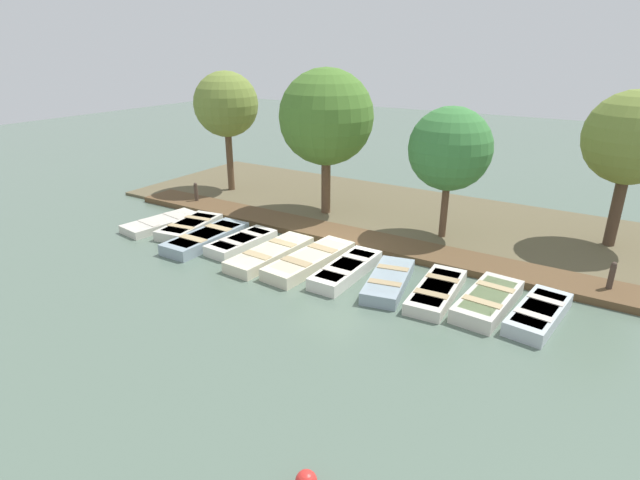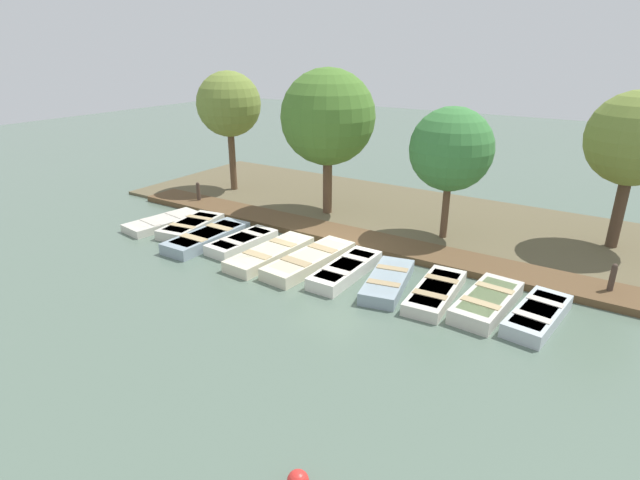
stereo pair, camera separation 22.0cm
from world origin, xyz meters
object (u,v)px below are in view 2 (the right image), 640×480
at_px(rowboat_6, 346,270).
at_px(rowboat_7, 388,281).
at_px(rowboat_5, 310,260).
at_px(rowboat_0, 164,222).
at_px(rowboat_1, 191,226).
at_px(rowboat_2, 207,237).
at_px(rowboat_9, 487,302).
at_px(rowboat_4, 271,253).
at_px(rowboat_3, 242,242).
at_px(rowboat_10, 538,315).
at_px(park_tree_far_left, 229,105).
at_px(mooring_post_far, 612,281).
at_px(park_tree_center, 451,150).
at_px(park_tree_right, 635,140).
at_px(rowboat_8, 436,292).
at_px(park_tree_left, 328,118).
at_px(mooring_post_near, 198,193).

distance_m(rowboat_6, rowboat_7, 1.44).
bearing_deg(rowboat_5, rowboat_0, -85.29).
relative_size(rowboat_1, rowboat_6, 0.94).
relative_size(rowboat_2, rowboat_9, 1.17).
relative_size(rowboat_1, rowboat_7, 0.97).
xyz_separation_m(rowboat_2, rowboat_4, (-0.09, 2.83, -0.02)).
bearing_deg(rowboat_2, rowboat_3, 105.35).
height_order(rowboat_10, park_tree_far_left, park_tree_far_left).
relative_size(rowboat_1, rowboat_2, 0.85).
bearing_deg(park_tree_far_left, rowboat_10, 71.34).
bearing_deg(rowboat_7, rowboat_1, -103.44).
xyz_separation_m(rowboat_3, mooring_post_far, (-2.76, 11.27, 0.33)).
height_order(rowboat_7, park_tree_center, park_tree_center).
relative_size(rowboat_4, park_tree_far_left, 0.62).
xyz_separation_m(rowboat_6, park_tree_right, (-6.88, 6.76, 3.64)).
bearing_deg(rowboat_6, rowboat_5, -89.52).
distance_m(rowboat_7, rowboat_9, 2.85).
xyz_separation_m(rowboat_0, rowboat_8, (-0.07, 11.22, 0.02)).
distance_m(rowboat_0, park_tree_left, 7.69).
bearing_deg(mooring_post_far, rowboat_0, -79.83).
bearing_deg(mooring_post_near, rowboat_10, 80.25).
relative_size(mooring_post_far, park_tree_right, 0.19).
relative_size(rowboat_2, park_tree_left, 0.57).
xyz_separation_m(rowboat_0, rowboat_6, (0.06, 8.36, 0.05)).
distance_m(park_tree_far_left, park_tree_left, 5.76).
height_order(rowboat_0, mooring_post_far, mooring_post_far).
bearing_deg(rowboat_4, rowboat_3, -97.33).
height_order(rowboat_2, park_tree_center, park_tree_center).
xyz_separation_m(rowboat_10, mooring_post_far, (-2.54, 1.44, 0.33)).
xyz_separation_m(rowboat_5, rowboat_8, (-0.13, 4.21, -0.03)).
bearing_deg(rowboat_1, mooring_post_far, 91.99).
bearing_deg(park_tree_far_left, park_tree_left, 84.06).
bearing_deg(rowboat_7, park_tree_left, -144.74).
xyz_separation_m(rowboat_2, rowboat_10, (-0.59, 11.17, -0.01)).
bearing_deg(mooring_post_far, rowboat_2, -76.06).
distance_m(rowboat_0, rowboat_4, 5.59).
relative_size(rowboat_9, mooring_post_near, 2.78).
distance_m(rowboat_0, rowboat_10, 13.93).
relative_size(rowboat_2, mooring_post_far, 3.24).
relative_size(rowboat_4, rowboat_5, 0.95).
bearing_deg(rowboat_6, rowboat_1, -91.57).
height_order(rowboat_7, rowboat_8, rowboat_7).
height_order(rowboat_2, rowboat_3, rowboat_2).
bearing_deg(park_tree_left, rowboat_10, 64.19).
bearing_deg(rowboat_0, rowboat_4, 95.85).
distance_m(rowboat_1, rowboat_4, 4.27).
bearing_deg(rowboat_1, rowboat_2, 59.70).
relative_size(rowboat_4, rowboat_9, 1.20).
bearing_deg(rowboat_9, rowboat_3, -84.10).
distance_m(rowboat_3, rowboat_4, 1.52).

